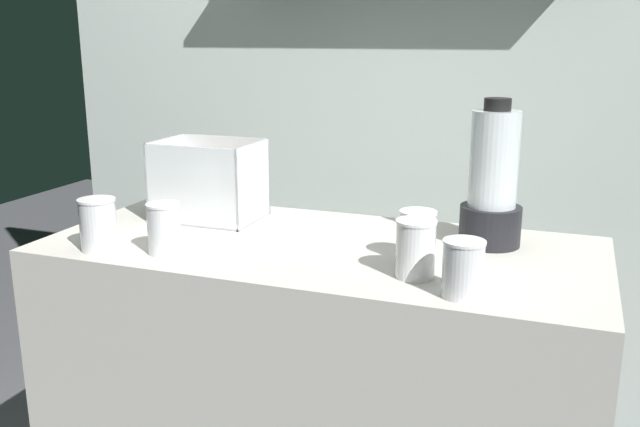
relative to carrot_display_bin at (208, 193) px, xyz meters
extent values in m
cube|color=beige|center=(0.39, -0.13, -0.52)|extent=(1.40, 0.64, 0.90)
cube|color=silver|center=(0.39, 0.64, 0.28)|extent=(2.60, 0.04, 2.50)
cube|color=white|center=(0.00, 0.00, -0.07)|extent=(0.29, 0.21, 0.01)
cube|color=white|center=(0.00, -0.10, 0.04)|extent=(0.29, 0.01, 0.22)
cube|color=white|center=(0.00, 0.10, 0.04)|extent=(0.29, 0.01, 0.22)
cube|color=white|center=(-0.14, 0.00, 0.04)|extent=(0.01, 0.21, 0.22)
cube|color=white|center=(0.15, 0.00, 0.04)|extent=(0.01, 0.21, 0.22)
cone|color=orange|center=(-0.01, 0.00, -0.05)|extent=(0.15, 0.14, 0.03)
cone|color=orange|center=(0.01, -0.01, -0.05)|extent=(0.10, 0.17, 0.03)
cone|color=orange|center=(-0.04, 0.00, -0.05)|extent=(0.18, 0.05, 0.03)
cone|color=orange|center=(-0.01, -0.01, -0.05)|extent=(0.15, 0.05, 0.02)
cone|color=orange|center=(-0.02, 0.00, -0.02)|extent=(0.17, 0.10, 0.03)
cone|color=orange|center=(0.00, 0.01, -0.02)|extent=(0.08, 0.15, 0.03)
cone|color=orange|center=(-0.03, 0.00, -0.03)|extent=(0.17, 0.09, 0.02)
cone|color=orange|center=(0.02, 0.00, -0.03)|extent=(0.14, 0.15, 0.03)
cone|color=orange|center=(-0.01, 0.00, 0.00)|extent=(0.13, 0.15, 0.03)
cone|color=orange|center=(0.00, 0.00, 0.01)|extent=(0.13, 0.14, 0.03)
cone|color=orange|center=(-0.02, 0.00, 0.00)|extent=(0.16, 0.13, 0.03)
cone|color=orange|center=(0.04, 0.01, 0.01)|extent=(0.07, 0.15, 0.03)
cone|color=orange|center=(0.00, 0.01, 0.05)|extent=(0.16, 0.06, 0.03)
cylinder|color=black|center=(0.80, 0.01, -0.02)|extent=(0.15, 0.15, 0.10)
cylinder|color=silver|center=(0.80, 0.01, 0.15)|extent=(0.12, 0.12, 0.24)
cylinder|color=yellow|center=(0.80, 0.01, 0.05)|extent=(0.11, 0.11, 0.04)
cylinder|color=black|center=(0.80, 0.01, 0.28)|extent=(0.07, 0.07, 0.03)
cylinder|color=white|center=(-0.10, -0.37, -0.01)|extent=(0.09, 0.09, 0.12)
cylinder|color=orange|center=(-0.10, -0.37, -0.03)|extent=(0.08, 0.08, 0.08)
cylinder|color=white|center=(-0.10, -0.37, 0.05)|extent=(0.09, 0.09, 0.01)
cylinder|color=white|center=(0.07, -0.33, -0.01)|extent=(0.08, 0.08, 0.12)
cylinder|color=yellow|center=(0.07, -0.33, -0.03)|extent=(0.07, 0.07, 0.09)
cylinder|color=white|center=(0.07, -0.33, 0.05)|extent=(0.08, 0.08, 0.01)
cylinder|color=white|center=(0.65, -0.18, -0.02)|extent=(0.08, 0.08, 0.11)
cylinder|color=maroon|center=(0.65, -0.18, -0.03)|extent=(0.08, 0.08, 0.09)
cylinder|color=white|center=(0.65, -0.18, 0.04)|extent=(0.09, 0.09, 0.01)
cylinder|color=white|center=(0.67, -0.29, -0.01)|extent=(0.09, 0.09, 0.12)
cylinder|color=red|center=(0.67, -0.29, -0.03)|extent=(0.08, 0.08, 0.09)
cylinder|color=white|center=(0.67, -0.29, 0.05)|extent=(0.09, 0.09, 0.01)
cylinder|color=white|center=(0.79, -0.37, -0.02)|extent=(0.08, 0.08, 0.11)
cylinder|color=orange|center=(0.79, -0.37, -0.03)|extent=(0.08, 0.08, 0.09)
cylinder|color=white|center=(0.79, -0.37, 0.04)|extent=(0.09, 0.09, 0.01)
camera|label=1|loc=(0.98, -1.71, 0.44)|focal=38.78mm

